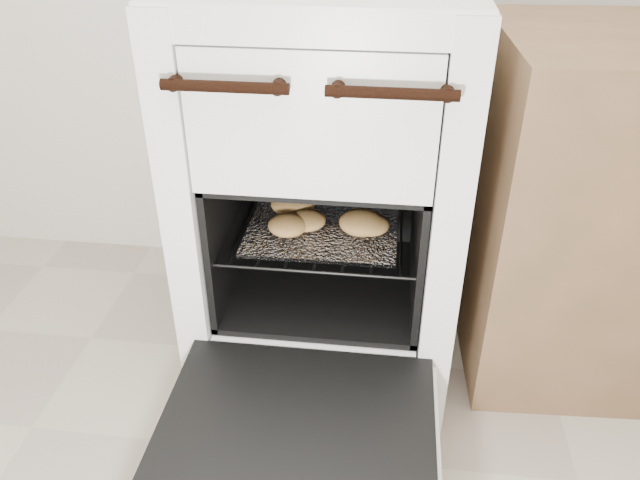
{
  "coord_description": "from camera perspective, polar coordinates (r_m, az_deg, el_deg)",
  "views": [
    {
      "loc": [
        0.19,
        -0.3,
        1.23
      ],
      "look_at": [
        0.03,
        0.98,
        0.44
      ],
      "focal_mm": 35.0,
      "sensor_mm": 36.0,
      "label": 1
    }
  ],
  "objects": [
    {
      "name": "oven_rack",
      "position": [
        1.59,
        0.38,
        1.47
      ],
      "size": [
        0.48,
        0.46,
        0.01
      ],
      "color": "black",
      "rests_on": "stove"
    },
    {
      "name": "foil_sheet",
      "position": [
        1.57,
        0.29,
        1.28
      ],
      "size": [
        0.37,
        0.33,
        0.01
      ],
      "primitive_type": "cube",
      "color": "white",
      "rests_on": "oven_rack"
    },
    {
      "name": "baked_rolls",
      "position": [
        1.55,
        0.37,
        2.05
      ],
      "size": [
        0.34,
        0.24,
        0.05
      ],
      "color": "tan",
      "rests_on": "foil_sheet"
    },
    {
      "name": "stove",
      "position": [
        1.62,
        0.68,
        4.56
      ],
      "size": [
        0.65,
        0.73,
        1.0
      ],
      "color": "white",
      "rests_on": "ground"
    },
    {
      "name": "oven_door",
      "position": [
        1.35,
        -2.09,
        -16.7
      ],
      "size": [
        0.59,
        0.46,
        0.04
      ],
      "color": "black",
      "rests_on": "stove"
    }
  ]
}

